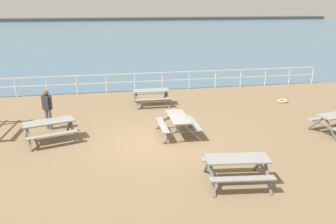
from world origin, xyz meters
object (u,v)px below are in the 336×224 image
object	(u,v)px
picnic_table_near_left	(178,121)
picnic_table_mid_centre	(49,126)
picnic_table_near_right	(237,164)
visitor	(47,107)
picnic_table_far_left	(151,94)

from	to	relation	value
picnic_table_near_left	picnic_table_mid_centre	size ratio (longest dim) A/B	0.84
picnic_table_near_left	picnic_table_mid_centre	bearing A→B (deg)	86.25
picnic_table_near_right	visitor	world-z (taller)	visitor
picnic_table_near_right	visitor	size ratio (longest dim) A/B	1.19
picnic_table_near_right	picnic_table_far_left	size ratio (longest dim) A/B	1.09
picnic_table_near_left	picnic_table_near_right	distance (m)	4.04
picnic_table_mid_centre	picnic_table_near_right	bearing A→B (deg)	-53.38
picnic_table_near_left	picnic_table_mid_centre	xyz separation A→B (m)	(-4.86, 0.33, 0.00)
visitor	picnic_table_near_left	bearing A→B (deg)	-71.46
visitor	picnic_table_far_left	bearing A→B (deg)	-23.51
picnic_table_near_right	picnic_table_far_left	distance (m)	8.37
picnic_table_near_left	visitor	size ratio (longest dim) A/B	1.09
picnic_table_near_left	picnic_table_far_left	distance (m)	4.34
visitor	picnic_table_mid_centre	bearing A→B (deg)	-134.34
picnic_table_mid_centre	visitor	size ratio (longest dim) A/B	1.30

